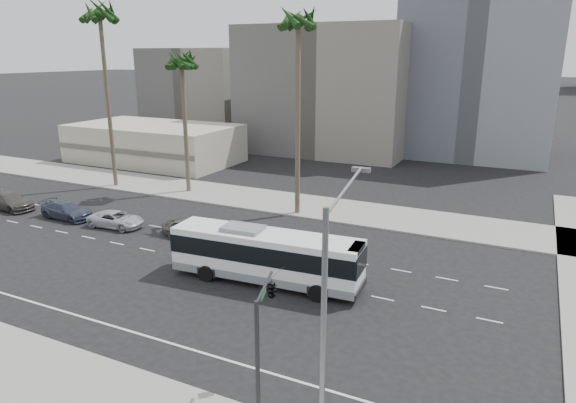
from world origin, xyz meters
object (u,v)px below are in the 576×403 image
Objects in this scene: palm_mid at (182,65)px; palm_far at (100,19)px; car_a at (189,228)px; car_b at (116,219)px; palm_near at (298,25)px; car_c at (67,210)px; streetlight_corner at (329,302)px; traffic_signal at (270,292)px; car_d at (9,201)px; city_bus at (266,255)px.

palm_far is (-8.69, -1.55, 4.39)m from palm_mid.
car_a reaches higher than car_b.
palm_mid is at bearing 10.09° from palm_far.
car_a is 25.84m from palm_far.
palm_far reaches higher than palm_near.
palm_mid reaches higher than car_c.
car_c is (-12.64, -0.77, 0.01)m from car_a.
streetlight_corner is 3.67m from traffic_signal.
car_d is at bearing 156.76° from streetlight_corner.
car_d is at bearing -132.39° from palm_mid.
traffic_signal is 41.63m from palm_far.
streetlight_corner is at bearing -113.71° from car_c.
traffic_signal is at bearing -106.09° from car_d.
palm_mid is (-17.88, 15.90, 11.17)m from city_bus.
car_d is 0.30× the size of palm_near.
car_c is 0.97× the size of traffic_signal.
palm_mid is at bearing 134.33° from city_bus.
palm_far is (-31.79, 23.56, 12.96)m from traffic_signal.
car_b is at bearing -83.66° from car_d.
palm_near is (12.19, 9.99, 15.67)m from car_b.
traffic_signal is at bearing -134.59° from car_a.
car_d is (-7.16, -0.33, 0.04)m from car_c.
palm_near reaches higher than traffic_signal.
streetlight_corner is 0.54× the size of palm_near.
palm_mid is at bearing -38.29° from car_d.
palm_far is at bearing 127.02° from traffic_signal.
palm_far is (-26.57, 14.35, 15.56)m from city_bus.
streetlight_corner reaches higher than city_bus.
car_b is 0.89× the size of car_d.
car_d is (-19.80, -1.10, 0.05)m from car_a.
palm_far is at bearing 178.97° from palm_near.
car_c is 0.27× the size of palm_far.
palm_far is at bearing -9.64° from car_d.
car_a is 19.83m from car_d.
palm_near is 22.32m from palm_far.
car_a is at bearing -29.75° from palm_far.
streetlight_corner is 0.67× the size of palm_mid.
car_a is at bearing -82.72° from car_d.
car_a is 0.90× the size of car_b.
palm_far is at bearing 24.75° from car_c.
city_bus is at bearing -117.15° from car_a.
streetlight_corner reaches higher than car_d.
car_b is 29.28m from streetlight_corner.
streetlight_corner is at bearing -41.62° from traffic_signal.
palm_mid reaches higher than car_b.
car_a is 0.81× the size of traffic_signal.
palm_mid is (-23.10, 25.10, 8.57)m from traffic_signal.
palm_near reaches higher than car_b.
palm_near is at bearing -63.10° from car_d.
car_a is at bearing 120.36° from traffic_signal.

